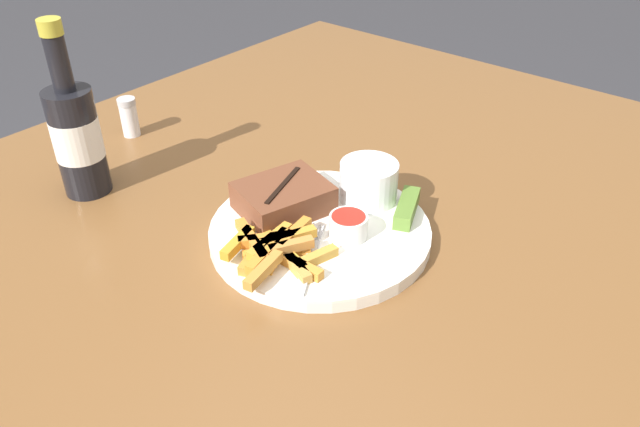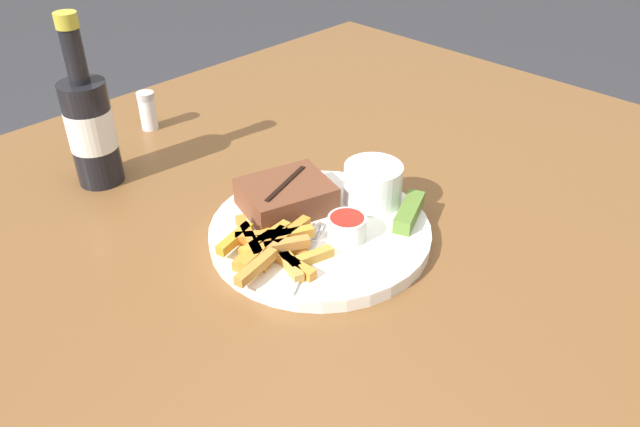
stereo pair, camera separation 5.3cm
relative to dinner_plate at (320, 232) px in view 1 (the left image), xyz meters
The scene contains 10 objects.
dining_table 0.08m from the dinner_plate, ahead, with size 1.41×1.17×0.74m.
dinner_plate is the anchor object (origin of this frame).
steak_portion 0.07m from the dinner_plate, 93.81° to the left, with size 0.13×0.12×0.04m.
fries_pile 0.09m from the dinner_plate, behind, with size 0.14×0.14×0.02m.
coleslaw_cup 0.10m from the dinner_plate, ahead, with size 0.08×0.08×0.05m.
dipping_sauce_cup 0.05m from the dinner_plate, 80.79° to the right, with size 0.05×0.05×0.03m.
pickle_spear 0.12m from the dinner_plate, 36.70° to the right, with size 0.08×0.05×0.02m.
fork_utensil 0.07m from the dinner_plate, 150.41° to the right, with size 0.12×0.08×0.00m.
beer_bottle 0.36m from the dinner_plate, 110.19° to the left, with size 0.07×0.07×0.25m.
salt_shaker 0.43m from the dinner_plate, 86.84° to the left, with size 0.03×0.03×0.07m.
Camera 1 is at (-0.50, -0.41, 1.21)m, focal length 35.00 mm.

